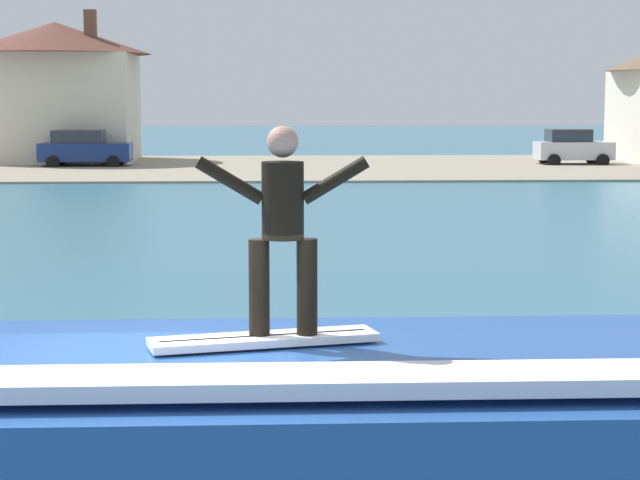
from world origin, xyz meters
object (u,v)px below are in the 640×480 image
object	(u,v)px
surfer	(283,219)
car_far_shore	(572,147)
car_near_shore	(84,149)
wave_crest	(345,447)
surfboard	(264,339)
house_with_chimney	(56,85)

from	to	relation	value
surfer	car_far_shore	xyz separation A→B (m)	(15.50, 49.30, -1.66)
car_near_shore	car_far_shore	distance (m)	24.57
surfer	car_near_shore	bearing A→B (deg)	100.53
wave_crest	car_near_shore	size ratio (longest dim) A/B	1.58
surfboard	house_with_chimney	xyz separation A→B (m)	(-11.03, 53.46, 2.44)
wave_crest	car_far_shore	world-z (taller)	car_far_shore
surfboard	car_far_shore	world-z (taller)	car_far_shore
surfer	car_near_shore	distance (m)	49.67
surfboard	car_far_shore	xyz separation A→B (m)	(15.64, 49.33, -0.74)
wave_crest	house_with_chimney	distance (m)	54.67
surfboard	house_with_chimney	distance (m)	54.64
car_far_shore	surfer	bearing A→B (deg)	-107.45
car_near_shore	house_with_chimney	xyz separation A→B (m)	(-2.10, 4.63, 3.18)
surfboard	car_far_shore	distance (m)	51.76
surfboard	wave_crest	bearing A→B (deg)	13.65
wave_crest	car_far_shore	bearing A→B (deg)	73.02
wave_crest	surfer	size ratio (longest dim) A/B	4.44
surfer	house_with_chimney	distance (m)	54.61
surfer	house_with_chimney	xyz separation A→B (m)	(-11.17, 53.44, 1.52)
wave_crest	car_near_shore	bearing A→B (deg)	101.11
wave_crest	house_with_chimney	size ratio (longest dim) A/B	0.70
surfer	house_with_chimney	bearing A→B (deg)	101.81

